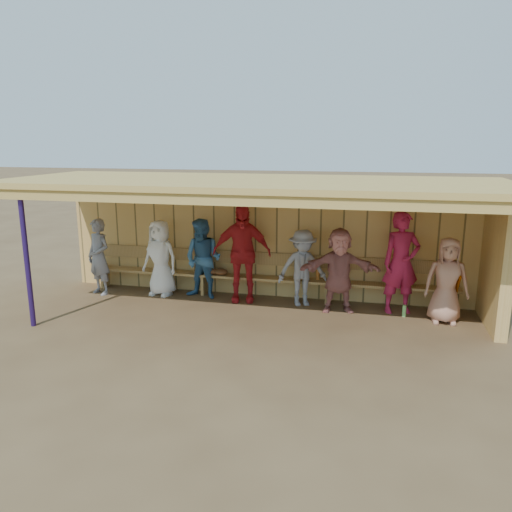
{
  "coord_description": "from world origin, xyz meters",
  "views": [
    {
      "loc": [
        2.08,
        -8.53,
        3.17
      ],
      "look_at": [
        0.0,
        0.35,
        1.05
      ],
      "focal_mm": 35.0,
      "sensor_mm": 36.0,
      "label": 1
    }
  ],
  "objects": [
    {
      "name": "player_f",
      "position": [
        1.54,
        0.6,
        0.8
      ],
      "size": [
        1.55,
        0.74,
        1.6
      ],
      "primitive_type": "imported",
      "rotation": [
        0.0,
        0.0,
        0.19
      ],
      "color": "#BB7069",
      "rests_on": "ground"
    },
    {
      "name": "player_b",
      "position": [
        -2.15,
        0.81,
        0.79
      ],
      "size": [
        0.85,
        0.63,
        1.59
      ],
      "primitive_type": "imported",
      "rotation": [
        0.0,
        0.0,
        -0.17
      ],
      "color": "white",
      "rests_on": "ground"
    },
    {
      "name": "dugout_structure",
      "position": [
        0.39,
        0.69,
        1.69
      ],
      "size": [
        8.8,
        3.2,
        2.5
      ],
      "color": "tan",
      "rests_on": "ground"
    },
    {
      "name": "player_e",
      "position": [
        0.82,
        0.81,
        0.75
      ],
      "size": [
        1.11,
        0.9,
        1.5
      ],
      "primitive_type": "imported",
      "rotation": [
        0.0,
        0.0,
        0.41
      ],
      "color": "gray",
      "rests_on": "ground"
    },
    {
      "name": "ground",
      "position": [
        0.0,
        0.0,
        0.0
      ],
      "size": [
        90.0,
        90.0,
        0.0
      ],
      "primitive_type": "plane",
      "color": "brown",
      "rests_on": "ground"
    },
    {
      "name": "player_h",
      "position": [
        3.42,
        0.43,
        0.77
      ],
      "size": [
        0.76,
        0.51,
        1.54
      ],
      "primitive_type": "imported",
      "rotation": [
        0.0,
        0.0,
        0.03
      ],
      "color": "tan",
      "rests_on": "ground"
    },
    {
      "name": "bench",
      "position": [
        0.0,
        1.12,
        0.53
      ],
      "size": [
        7.6,
        0.34,
        0.93
      ],
      "color": "#AD874A",
      "rests_on": "ground"
    },
    {
      "name": "dugout_equipment",
      "position": [
        -0.98,
        0.99,
        0.49
      ],
      "size": [
        7.52,
        0.62,
        0.8
      ],
      "color": "orange",
      "rests_on": "ground"
    },
    {
      "name": "player_g",
      "position": [
        2.66,
        0.81,
        0.96
      ],
      "size": [
        0.81,
        0.66,
        1.92
      ],
      "primitive_type": "imported",
      "rotation": [
        0.0,
        0.0,
        0.32
      ],
      "color": "#A91B3F",
      "rests_on": "ground"
    },
    {
      "name": "player_c",
      "position": [
        -1.21,
        0.81,
        0.82
      ],
      "size": [
        0.89,
        0.74,
        1.64
      ],
      "primitive_type": "imported",
      "rotation": [
        0.0,
        0.0,
        -0.17
      ],
      "color": "#356794",
      "rests_on": "ground"
    },
    {
      "name": "player_a",
      "position": [
        -3.42,
        0.58,
        0.8
      ],
      "size": [
        0.69,
        0.58,
        1.6
      ],
      "primitive_type": "imported",
      "rotation": [
        0.0,
        0.0,
        -0.39
      ],
      "color": "gray",
      "rests_on": "ground"
    },
    {
      "name": "player_d",
      "position": [
        -0.4,
        0.81,
        0.99
      ],
      "size": [
        1.23,
        0.7,
        1.97
      ],
      "primitive_type": "imported",
      "rotation": [
        0.0,
        0.0,
        0.2
      ],
      "color": "red",
      "rests_on": "ground"
    }
  ]
}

